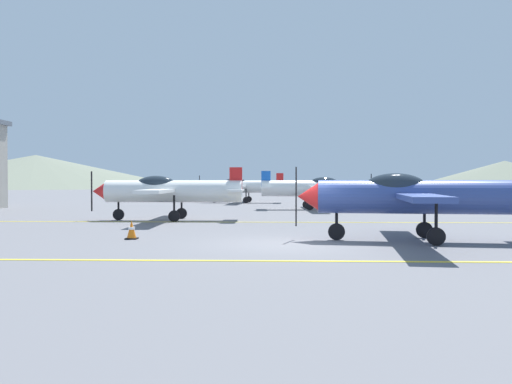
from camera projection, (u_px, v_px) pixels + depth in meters
The scene contains 10 objects.
ground_plane at pixel (289, 244), 15.35m from camera, with size 400.00×400.00×0.00m, color slate.
apron_line_near at pixel (293, 261), 12.08m from camera, with size 80.00×0.16×0.01m, color yellow.
apron_line_far at pixel (284, 222), 23.36m from camera, with size 80.00×0.16×0.01m, color yellow.
airplane_near at pixel (414, 196), 16.01m from camera, with size 7.11×8.17×2.44m.
airplane_mid at pixel (168, 190), 24.58m from camera, with size 7.03×8.11×2.44m.
airplane_far at pixel (315, 188), 33.82m from camera, with size 7.06×8.13×2.44m.
airplane_back at pixel (242, 186), 43.95m from camera, with size 7.08×8.15×2.44m.
traffic_cone_side at pixel (132, 230), 16.65m from camera, with size 0.36×0.36×0.59m.
hill_left at pixel (36, 171), 142.14m from camera, with size 81.58×81.58×8.66m, color slate.
hill_centerleft at pixel (505, 174), 165.25m from camera, with size 56.16×56.16×7.96m, color slate.
Camera 1 is at (-0.42, -15.34, 1.83)m, focal length 37.50 mm.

